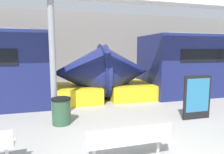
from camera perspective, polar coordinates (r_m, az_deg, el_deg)
station_wall at (r=14.63m, az=-8.72°, el=8.17°), size 56.00×0.20×5.00m
bench_near at (r=4.43m, az=4.83°, el=-17.26°), size 1.84×0.45×0.78m
trash_bin at (r=6.62m, az=-14.26°, el=-9.39°), size 0.61×0.61×0.85m
poster_board at (r=7.39m, az=23.16°, el=-5.29°), size 1.03×0.07×1.51m
support_column_near at (r=6.67m, az=-16.58°, el=4.34°), size 0.20×0.20×3.99m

